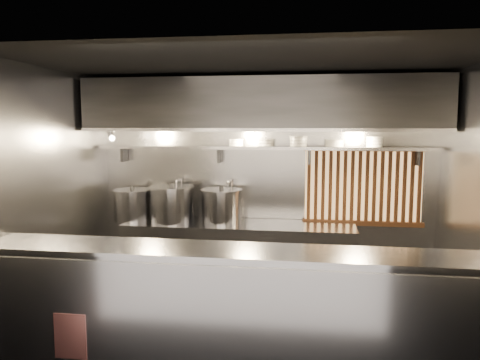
% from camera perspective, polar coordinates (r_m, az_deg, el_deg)
% --- Properties ---
extents(floor, '(4.50, 4.50, 0.00)m').
position_cam_1_polar(floor, '(5.29, 1.28, -17.60)').
color(floor, black).
rests_on(floor, ground).
extents(ceiling, '(4.50, 4.50, 0.00)m').
position_cam_1_polar(ceiling, '(4.85, 1.37, 14.06)').
color(ceiling, black).
rests_on(ceiling, wall_back).
extents(wall_back, '(4.50, 0.00, 4.50)m').
position_cam_1_polar(wall_back, '(6.36, 3.00, -0.29)').
color(wall_back, gray).
rests_on(wall_back, floor).
extents(wall_left, '(0.00, 3.00, 3.00)m').
position_cam_1_polar(wall_left, '(5.62, -22.10, -1.74)').
color(wall_left, gray).
rests_on(wall_left, floor).
extents(wall_right, '(0.00, 3.00, 3.00)m').
position_cam_1_polar(wall_right, '(5.12, 27.21, -2.80)').
color(wall_right, gray).
rests_on(wall_right, floor).
extents(serving_counter, '(4.50, 0.56, 1.13)m').
position_cam_1_polar(serving_counter, '(4.19, -0.41, -15.94)').
color(serving_counter, '#9F9FA4').
rests_on(serving_counter, floor).
extents(cooking_bench, '(3.00, 0.70, 0.90)m').
position_cam_1_polar(cooking_bench, '(6.23, -0.17, -9.37)').
color(cooking_bench, '#9F9FA4').
rests_on(cooking_bench, floor).
extents(bowl_shelf, '(4.40, 0.34, 0.04)m').
position_cam_1_polar(bowl_shelf, '(6.14, 2.87, 3.95)').
color(bowl_shelf, '#9F9FA4').
rests_on(bowl_shelf, wall_back).
extents(exhaust_hood, '(4.40, 0.81, 0.65)m').
position_cam_1_polar(exhaust_hood, '(5.91, 2.69, 9.12)').
color(exhaust_hood, '#2D2D30').
rests_on(exhaust_hood, ceiling).
extents(wood_screen, '(1.56, 0.09, 1.04)m').
position_cam_1_polar(wood_screen, '(6.32, 14.77, -0.73)').
color(wood_screen, '#E5AF67').
rests_on(wood_screen, wall_back).
extents(faucet_left, '(0.04, 0.30, 0.50)m').
position_cam_1_polar(faucet_left, '(6.45, -7.34, -1.07)').
color(faucet_left, silver).
rests_on(faucet_left, wall_back).
extents(faucet_right, '(0.04, 0.30, 0.50)m').
position_cam_1_polar(faucet_right, '(6.30, -1.20, -1.21)').
color(faucet_right, silver).
rests_on(faucet_right, wall_back).
extents(heat_lamp, '(0.25, 0.35, 0.20)m').
position_cam_1_polar(heat_lamp, '(6.16, -15.52, 5.47)').
color(heat_lamp, '#9F9FA4').
rests_on(heat_lamp, exhaust_hood).
extents(pendant_bulb, '(0.09, 0.09, 0.19)m').
position_cam_1_polar(pendant_bulb, '(6.02, 1.81, 4.68)').
color(pendant_bulb, '#2D2D30').
rests_on(pendant_bulb, exhaust_hood).
extents(stock_pot_left, '(0.67, 0.67, 0.46)m').
position_cam_1_polar(stock_pot_left, '(6.46, -12.98, -2.93)').
color(stock_pot_left, '#9F9FA4').
rests_on(stock_pot_left, cooking_bench).
extents(stock_pot_mid, '(0.74, 0.74, 0.52)m').
position_cam_1_polar(stock_pot_mid, '(6.23, -8.29, -2.90)').
color(stock_pot_mid, '#9F9FA4').
rests_on(stock_pot_mid, cooking_bench).
extents(stock_pot_right, '(0.71, 0.71, 0.48)m').
position_cam_1_polar(stock_pot_right, '(6.14, -2.28, -3.17)').
color(stock_pot_right, '#9F9FA4').
rests_on(stock_pot_right, cooking_bench).
extents(red_placard, '(0.29, 0.02, 0.40)m').
position_cam_1_polar(red_placard, '(4.47, -19.96, -17.47)').
color(red_placard, red).
rests_on(red_placard, serving_counter).
extents(bowl_stack_0, '(0.20, 0.20, 0.09)m').
position_cam_1_polar(bowl_stack_0, '(6.18, -0.48, 4.60)').
color(bowl_stack_0, white).
rests_on(bowl_stack_0, bowl_shelf).
extents(bowl_stack_1, '(0.23, 0.23, 0.09)m').
position_cam_1_polar(bowl_stack_1, '(6.13, 3.08, 4.58)').
color(bowl_stack_1, white).
rests_on(bowl_stack_1, bowl_shelf).
extents(bowl_stack_2, '(0.24, 0.24, 0.13)m').
position_cam_1_polar(bowl_stack_2, '(6.10, 7.14, 4.70)').
color(bowl_stack_2, white).
rests_on(bowl_stack_2, bowl_shelf).
extents(bowl_stack_3, '(0.25, 0.25, 0.09)m').
position_cam_1_polar(bowl_stack_3, '(6.11, 11.44, 4.44)').
color(bowl_stack_3, white).
rests_on(bowl_stack_3, bowl_shelf).
extents(bowl_stack_4, '(0.22, 0.22, 0.13)m').
position_cam_1_polar(bowl_stack_4, '(6.16, 16.06, 4.50)').
color(bowl_stack_4, white).
rests_on(bowl_stack_4, bowl_shelf).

